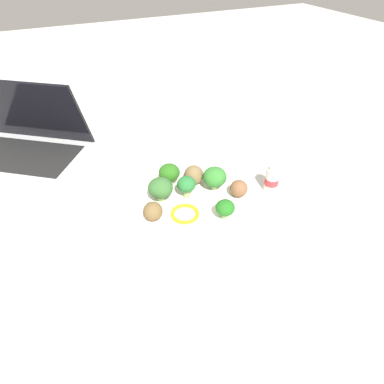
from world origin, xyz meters
TOP-DOWN VIEW (x-y plane):
  - ground_plane at (0.00, 0.00)m, footprint 4.00×4.00m
  - plate at (0.00, 0.00)m, footprint 0.28×0.28m
  - broccoli_floret_near_rim at (-0.07, 0.03)m, footprint 0.06×0.06m
  - broccoli_floret_back_right at (0.04, -0.09)m, footprint 0.04×0.04m
  - broccoli_floret_front_right at (-0.03, 0.07)m, footprint 0.05×0.05m
  - broccoli_floret_back_left at (-0.01, 0.01)m, footprint 0.04×0.04m
  - broccoli_floret_far_rim at (0.06, 0.01)m, footprint 0.06×0.06m
  - meatball_mid_left at (0.10, -0.03)m, footprint 0.04×0.04m
  - meatball_front_right at (0.03, 0.05)m, footprint 0.05×0.05m
  - meatball_mid_right at (-0.10, -0.02)m, footprint 0.04×0.04m
  - pepper_ring_center at (-0.04, -0.04)m, footprint 0.07×0.07m
  - napkin at (-0.27, -0.03)m, footprint 0.17×0.12m
  - fork at (-0.26, -0.01)m, footprint 0.12×0.02m
  - knife at (-0.26, -0.05)m, footprint 0.15×0.02m
  - yogurt_bottle at (0.20, -0.03)m, footprint 0.03×0.03m
  - laptop at (-0.33, 0.38)m, footprint 0.39×0.37m

SIDE VIEW (x-z plane):
  - ground_plane at x=0.00m, z-range 0.00..0.00m
  - napkin at x=-0.27m, z-range 0.00..0.01m
  - knife at x=-0.26m, z-range 0.00..0.01m
  - fork at x=-0.26m, z-range 0.00..0.01m
  - plate at x=0.00m, z-range 0.00..0.02m
  - pepper_ring_center at x=-0.04m, z-range 0.02..0.02m
  - yogurt_bottle at x=0.20m, z-range 0.00..0.07m
  - meatball_mid_left at x=0.10m, z-range 0.02..0.06m
  - meatball_mid_right at x=-0.10m, z-range 0.02..0.06m
  - laptop at x=-0.33m, z-range -0.06..0.14m
  - meatball_front_right at x=0.03m, z-range 0.02..0.06m
  - broccoli_floret_back_right at x=0.04m, z-range 0.02..0.07m
  - broccoli_floret_front_right at x=-0.03m, z-range 0.02..0.08m
  - broccoli_floret_back_left at x=-0.01m, z-range 0.02..0.08m
  - broccoli_floret_near_rim at x=-0.07m, z-range 0.02..0.08m
  - broccoli_floret_far_rim at x=0.06m, z-range 0.02..0.08m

